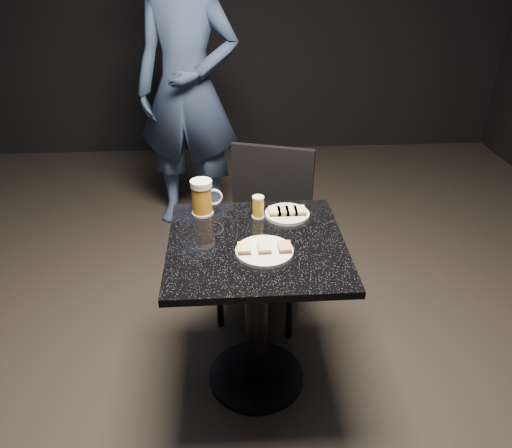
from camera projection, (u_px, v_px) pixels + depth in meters
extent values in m
plane|color=black|center=(256.00, 378.00, 2.34)|extent=(6.00, 6.00, 0.00)
cylinder|color=white|center=(264.00, 251.00, 1.90)|extent=(0.22, 0.22, 0.01)
cylinder|color=silver|center=(287.00, 214.00, 2.16)|extent=(0.19, 0.19, 0.01)
imported|color=navy|center=(187.00, 90.00, 3.24)|extent=(0.76, 0.57, 1.89)
cylinder|color=black|center=(256.00, 376.00, 2.34)|extent=(0.44, 0.44, 0.03)
cylinder|color=black|center=(256.00, 316.00, 2.16)|extent=(0.10, 0.10, 0.69)
cube|color=black|center=(256.00, 245.00, 1.98)|extent=(0.70, 0.70, 0.03)
cylinder|color=silver|center=(203.00, 213.00, 2.17)|extent=(0.09, 0.09, 0.01)
cylinder|color=orange|center=(202.00, 199.00, 2.14)|extent=(0.09, 0.09, 0.12)
cylinder|color=white|center=(201.00, 184.00, 2.11)|extent=(0.09, 0.09, 0.03)
torus|color=silver|center=(214.00, 197.00, 2.15)|extent=(0.08, 0.01, 0.08)
cylinder|color=white|center=(258.00, 216.00, 2.15)|extent=(0.05, 0.05, 0.01)
cylinder|color=yellow|center=(258.00, 207.00, 2.13)|extent=(0.05, 0.05, 0.08)
cylinder|color=silver|center=(258.00, 198.00, 2.11)|extent=(0.05, 0.05, 0.01)
cube|color=black|center=(263.00, 240.00, 2.56)|extent=(0.54, 0.54, 0.04)
cylinder|color=black|center=(219.00, 293.00, 2.56)|extent=(0.03, 0.03, 0.43)
cylinder|color=black|center=(290.00, 304.00, 2.48)|extent=(0.03, 0.03, 0.43)
cylinder|color=black|center=(239.00, 255.00, 2.87)|extent=(0.03, 0.03, 0.43)
cylinder|color=black|center=(302.00, 264.00, 2.79)|extent=(0.03, 0.03, 0.43)
cube|color=black|center=(272.00, 185.00, 2.62)|extent=(0.42, 0.16, 0.43)
cube|color=#4C3521|center=(244.00, 249.00, 1.89)|extent=(0.05, 0.07, 0.01)
cube|color=#D1D184|center=(244.00, 247.00, 1.88)|extent=(0.05, 0.07, 0.01)
cube|color=#4C3521|center=(264.00, 249.00, 1.89)|extent=(0.05, 0.07, 0.01)
cube|color=#D1D184|center=(264.00, 247.00, 1.89)|extent=(0.05, 0.07, 0.01)
cube|color=#4C3521|center=(285.00, 248.00, 1.90)|extent=(0.05, 0.07, 0.01)
cube|color=tan|center=(285.00, 246.00, 1.89)|extent=(0.05, 0.07, 0.01)
cube|color=#4C3521|center=(275.00, 212.00, 2.15)|extent=(0.05, 0.07, 0.01)
cube|color=#D1D184|center=(275.00, 210.00, 2.14)|extent=(0.05, 0.07, 0.01)
cube|color=#4C3521|center=(283.00, 212.00, 2.15)|extent=(0.05, 0.07, 0.01)
cube|color=#8C7251|center=(283.00, 210.00, 2.15)|extent=(0.05, 0.07, 0.01)
cube|color=#4C3521|center=(291.00, 212.00, 2.15)|extent=(0.05, 0.07, 0.01)
cube|color=#D1D184|center=(291.00, 210.00, 2.15)|extent=(0.05, 0.07, 0.01)
cube|color=#4C3521|center=(300.00, 211.00, 2.16)|extent=(0.05, 0.07, 0.01)
cube|color=#D1D184|center=(300.00, 209.00, 2.15)|extent=(0.05, 0.07, 0.01)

